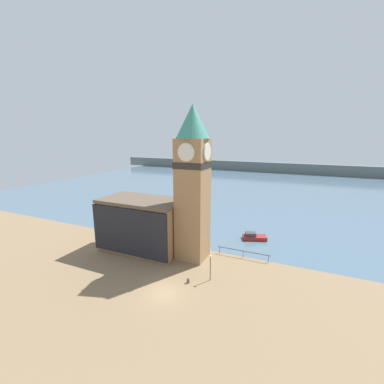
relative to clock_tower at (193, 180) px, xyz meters
name	(u,v)px	position (x,y,z in m)	size (l,w,h in m)	color
ground_plane	(164,293)	(0.72, -9.90, -11.93)	(160.00, 160.00, 0.00)	#846B4C
water	(263,186)	(0.72, 63.22, -11.93)	(160.00, 120.00, 0.00)	slate
far_shoreline	(276,168)	(0.72, 103.22, -9.43)	(180.00, 3.00, 5.00)	slate
pier_railing	(243,252)	(7.12, 2.97, -11.00)	(8.09, 0.08, 1.09)	#333338
clock_tower	(193,180)	(0.00, 0.00, 0.00)	(4.78, 4.78, 22.50)	#9E754C
pier_building	(142,224)	(-8.69, -0.68, -7.70)	(13.27, 7.43, 8.41)	#9E754C
boat_near	(254,237)	(7.23, 10.74, -11.45)	(4.54, 3.26, 1.29)	maroon
mooring_bollard_near	(188,280)	(2.38, -6.76, -11.59)	(0.37, 0.37, 0.64)	brown
lamp_post	(210,262)	(4.70, -5.03, -9.46)	(0.32, 0.32, 3.47)	#2D2D33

